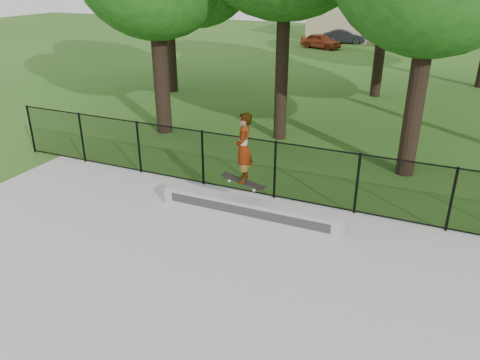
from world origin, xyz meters
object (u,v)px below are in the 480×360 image
Objects in this scene: car_a at (321,41)px; skater_airborne at (244,149)px; car_c at (404,40)px; car_b at (344,36)px; grind_ledge at (249,209)px.

skater_airborne is (5.43, -26.84, 1.19)m from car_a.
car_a is 0.85× the size of car_c.
skater_airborne is (4.43, -30.24, 1.18)m from car_b.
car_c is (5.65, 2.80, 0.04)m from car_a.
grind_ledge is 2.51× the size of skater_airborne.
grind_ledge is 29.59m from car_c.
car_c is at bearing -109.36° from car_b.
car_b is at bearing 98.33° from skater_airborne.
skater_airborne is (-0.22, -29.64, 1.14)m from car_c.
car_a is at bearing 133.58° from car_c.
grind_ledge is 1.39× the size of car_a.
car_c is 29.66m from skater_airborne.
grind_ledge is at bearing 22.16° from skater_airborne.
skater_airborne reaches higher than car_a.
grind_ledge is at bearing -162.91° from car_c.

